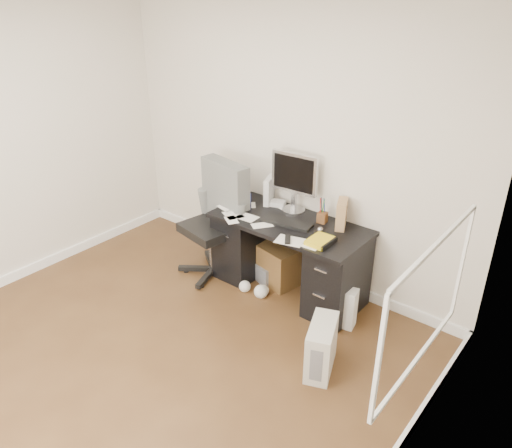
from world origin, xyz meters
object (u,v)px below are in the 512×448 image
at_px(office_chair, 211,222).
at_px(pc_tower, 321,347).
at_px(desk, 288,254).
at_px(wicker_basket, 282,263).
at_px(keyboard, 287,222).
at_px(lcd_monitor, 294,182).

xyz_separation_m(office_chair, pc_tower, (1.65, -0.52, -0.38)).
bearing_deg(desk, office_chair, -163.21).
distance_m(office_chair, wicker_basket, 0.83).
xyz_separation_m(office_chair, wicker_basket, (0.65, 0.33, -0.39)).
distance_m(keyboard, pc_tower, 1.24).
bearing_deg(pc_tower, office_chair, 140.98).
bearing_deg(desk, pc_tower, -41.31).
relative_size(lcd_monitor, pc_tower, 1.41).
bearing_deg(keyboard, office_chair, -175.51).
height_order(pc_tower, wicker_basket, pc_tower).
bearing_deg(lcd_monitor, pc_tower, -49.70).
bearing_deg(wicker_basket, office_chair, -152.73).
relative_size(desk, keyboard, 3.12).
distance_m(keyboard, office_chair, 0.83).
bearing_deg(lcd_monitor, keyboard, -71.36).
xyz_separation_m(desk, wicker_basket, (-0.14, 0.10, -0.20)).
relative_size(desk, wicker_basket, 3.71).
height_order(lcd_monitor, keyboard, lcd_monitor).
distance_m(lcd_monitor, office_chair, 0.94).
height_order(office_chair, pc_tower, office_chair).
relative_size(lcd_monitor, office_chair, 0.51).
xyz_separation_m(desk, office_chair, (-0.79, -0.24, 0.20)).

